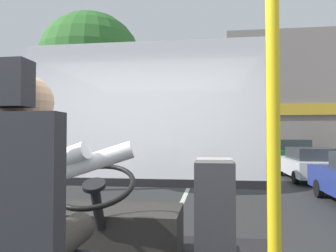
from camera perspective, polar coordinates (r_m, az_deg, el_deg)
The scene contains 11 objects.
ground at distance 10.55m, azimuth 3.70°, elevation -10.85°, with size 18.00×44.00×0.06m.
driver_seat at distance 1.53m, azimuth -25.40°, elevation -18.81°, with size 0.48×0.48×1.27m.
bus_driver at distance 1.59m, azimuth -22.92°, elevation -10.84°, with size 0.82×0.55×0.84m.
steering_console at distance 2.75m, azimuth -9.92°, elevation -17.78°, with size 1.10×0.97×0.77m.
handrail_pole at distance 1.11m, azimuth 18.11°, elevation 1.46°, with size 0.04×0.04×2.08m.
fare_box at distance 2.11m, azimuth 8.26°, elevation -17.20°, with size 0.24×0.24×0.84m.
windshield_panel at distance 3.29m, azimuth -5.10°, elevation -0.63°, with size 2.50×0.08×1.48m.
street_tree at distance 10.29m, azimuth -13.53°, elevation 10.48°, with size 3.13×3.13×5.40m.
shop_building at distance 22.11m, azimuth 22.28°, elevation 4.02°, with size 9.36×5.76×7.64m.
parked_car_white at distance 13.20m, azimuth 24.15°, elevation -6.05°, with size 1.93×3.87×1.20m.
parked_car_green at distance 18.08m, azimuth 20.52°, elevation -4.48°, with size 1.97×4.28×1.45m.
Camera 1 is at (0.73, -1.59, 1.64)m, focal length 34.49 mm.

